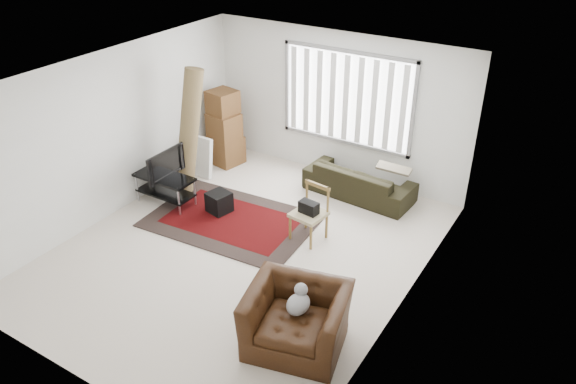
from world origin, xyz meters
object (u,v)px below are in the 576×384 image
(tv_stand, at_px, (165,184))
(armchair, at_px, (297,315))
(sofa, at_px, (359,177))
(side_chair, at_px, (310,211))
(moving_boxes, at_px, (224,130))

(tv_stand, xyz_separation_m, armchair, (3.64, -1.70, 0.06))
(sofa, xyz_separation_m, side_chair, (-0.08, -1.64, 0.12))
(armchair, bearing_deg, side_chair, 102.28)
(sofa, height_order, armchair, armchair)
(moving_boxes, distance_m, armchair, 5.14)
(sofa, bearing_deg, armchair, 108.07)
(moving_boxes, height_order, armchair, moving_boxes)
(side_chair, bearing_deg, sofa, 94.91)
(tv_stand, distance_m, armchair, 4.02)
(sofa, bearing_deg, tv_stand, 40.25)
(sofa, relative_size, armchair, 1.39)
(moving_boxes, relative_size, side_chair, 1.64)
(side_chair, xyz_separation_m, armchair, (1.00, -2.06, -0.05))
(moving_boxes, bearing_deg, sofa, 3.34)
(tv_stand, bearing_deg, moving_boxes, 92.93)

